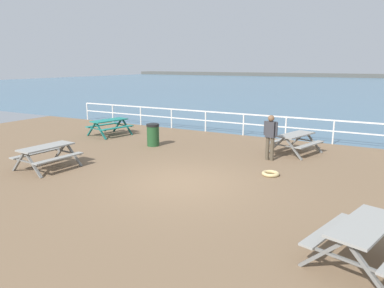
{
  "coord_description": "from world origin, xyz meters",
  "views": [
    {
      "loc": [
        5.21,
        -8.78,
        3.45
      ],
      "look_at": [
        -0.55,
        1.62,
        0.8
      ],
      "focal_mm": 33.66,
      "sensor_mm": 36.0,
      "label": 1
    }
  ],
  "objects": [
    {
      "name": "ground_plane",
      "position": [
        0.0,
        0.0,
        -0.1
      ],
      "size": [
        30.0,
        24.0,
        0.2
      ],
      "primitive_type": "cube",
      "color": "brown"
    },
    {
      "name": "sea_band",
      "position": [
        0.0,
        52.75,
        0.0
      ],
      "size": [
        142.0,
        90.0,
        0.01
      ],
      "primitive_type": "cube",
      "color": "#476B84",
      "rests_on": "ground"
    },
    {
      "name": "distant_shoreline",
      "position": [
        0.0,
        95.75,
        0.0
      ],
      "size": [
        142.0,
        6.0,
        1.8
      ],
      "primitive_type": "cube",
      "color": "#4C4C47",
      "rests_on": "ground"
    },
    {
      "name": "seaward_railing",
      "position": [
        -0.0,
        7.75,
        0.76
      ],
      "size": [
        23.07,
        0.07,
        1.08
      ],
      "color": "white",
      "rests_on": "ground"
    },
    {
      "name": "picnic_table_near_left",
      "position": [
        -6.8,
        4.53,
        0.58
      ],
      "size": [
        1.85,
        2.07,
        0.8
      ],
      "rotation": [
        0.0,
        0.0,
        1.36
      ],
      "color": "#1E7A70",
      "rests_on": "ground"
    },
    {
      "name": "picnic_table_near_right",
      "position": [
        5.04,
        -2.33,
        0.58
      ],
      "size": [
        1.93,
        2.14,
        0.8
      ],
      "rotation": [
        0.0,
        0.0,
        1.3
      ],
      "color": "gray",
      "rests_on": "ground"
    },
    {
      "name": "picnic_table_mid_centre",
      "position": [
        -4.7,
        -0.92,
        0.58
      ],
      "size": [
        1.65,
        1.9,
        0.8
      ],
      "rotation": [
        0.0,
        0.0,
        1.5
      ],
      "color": "gray",
      "rests_on": "ground"
    },
    {
      "name": "picnic_table_far_left",
      "position": [
        2.08,
        5.28,
        0.58
      ],
      "size": [
        1.96,
        2.16,
        0.8
      ],
      "rotation": [
        0.0,
        0.0,
        1.28
      ],
      "color": "gray",
      "rests_on": "ground"
    },
    {
      "name": "visitor",
      "position": [
        1.51,
        3.78,
        0.95
      ],
      "size": [
        0.53,
        0.26,
        1.66
      ],
      "rotation": [
        0.0,
        0.0,
        1.45
      ],
      "color": "#4C4233",
      "rests_on": "ground"
    },
    {
      "name": "litter_bin",
      "position": [
        -3.58,
        3.65,
        0.48
      ],
      "size": [
        0.55,
        0.55,
        0.95
      ],
      "color": "#1E4723",
      "rests_on": "ground"
    },
    {
      "name": "rope_coil",
      "position": [
        2.1,
        1.97,
        0.06
      ],
      "size": [
        0.55,
        0.55,
        0.11
      ],
      "primitive_type": "torus",
      "color": "tan",
      "rests_on": "ground"
    }
  ]
}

